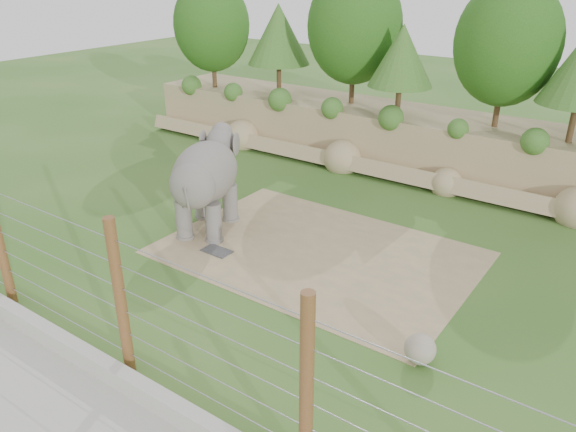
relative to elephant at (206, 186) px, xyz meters
The scene contains 8 objects.
ground 4.68m from the elephant, 31.57° to the right, with size 90.00×90.00×0.00m, color #2E601E.
back_embankment 11.48m from the elephant, 67.48° to the left, with size 30.00×5.52×8.77m.
dirt_patch 4.59m from the elephant, ahead, with size 10.00×7.00×0.02m, color #93815E.
drain_grate 2.47m from the elephant, 39.11° to the right, with size 1.00×0.60×0.03m, color #262628.
elephant is the anchor object (origin of this frame).
stone_ball 9.66m from the elephant, 15.58° to the right, with size 0.77×0.77×0.77m, color gray.
retaining_wall 8.30m from the elephant, 62.95° to the right, with size 26.00×0.35×0.50m, color #AEACA1.
barrier_fence 7.75m from the elephant, 61.27° to the right, with size 20.26×0.26×4.00m.
Camera 1 is at (9.20, -11.00, 8.91)m, focal length 35.00 mm.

